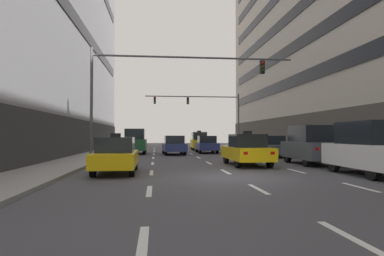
% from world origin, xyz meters
% --- Properties ---
extents(ground_plane, '(120.00, 120.00, 0.00)m').
position_xyz_m(ground_plane, '(0.00, 0.00, 0.00)').
color(ground_plane, '#424247').
extents(sidewalk_left, '(2.89, 80.00, 0.14)m').
position_xyz_m(sidewalk_left, '(-8.18, 0.00, 0.07)').
color(sidewalk_left, gray).
rests_on(sidewalk_left, ground).
extents(lane_stripe_l1_s2, '(0.16, 2.00, 0.01)m').
position_xyz_m(lane_stripe_l1_s2, '(-3.37, -8.00, 0.00)').
color(lane_stripe_l1_s2, silver).
rests_on(lane_stripe_l1_s2, ground).
extents(lane_stripe_l1_s3, '(0.16, 2.00, 0.01)m').
position_xyz_m(lane_stripe_l1_s3, '(-3.37, -3.00, 0.00)').
color(lane_stripe_l1_s3, silver).
rests_on(lane_stripe_l1_s3, ground).
extents(lane_stripe_l1_s4, '(0.16, 2.00, 0.01)m').
position_xyz_m(lane_stripe_l1_s4, '(-3.37, 2.00, 0.00)').
color(lane_stripe_l1_s4, silver).
rests_on(lane_stripe_l1_s4, ground).
extents(lane_stripe_l1_s5, '(0.16, 2.00, 0.01)m').
position_xyz_m(lane_stripe_l1_s5, '(-3.37, 7.00, 0.00)').
color(lane_stripe_l1_s5, silver).
rests_on(lane_stripe_l1_s5, ground).
extents(lane_stripe_l1_s6, '(0.16, 2.00, 0.01)m').
position_xyz_m(lane_stripe_l1_s6, '(-3.37, 12.00, 0.00)').
color(lane_stripe_l1_s6, silver).
rests_on(lane_stripe_l1_s6, ground).
extents(lane_stripe_l1_s7, '(0.16, 2.00, 0.01)m').
position_xyz_m(lane_stripe_l1_s7, '(-3.37, 17.00, 0.00)').
color(lane_stripe_l1_s7, silver).
rests_on(lane_stripe_l1_s7, ground).
extents(lane_stripe_l1_s8, '(0.16, 2.00, 0.01)m').
position_xyz_m(lane_stripe_l1_s8, '(-3.37, 22.00, 0.00)').
color(lane_stripe_l1_s8, silver).
rests_on(lane_stripe_l1_s8, ground).
extents(lane_stripe_l1_s9, '(0.16, 2.00, 0.01)m').
position_xyz_m(lane_stripe_l1_s9, '(-3.37, 27.00, 0.00)').
color(lane_stripe_l1_s9, silver).
rests_on(lane_stripe_l1_s9, ground).
extents(lane_stripe_l1_s10, '(0.16, 2.00, 0.01)m').
position_xyz_m(lane_stripe_l1_s10, '(-3.37, 32.00, 0.00)').
color(lane_stripe_l1_s10, silver).
rests_on(lane_stripe_l1_s10, ground).
extents(lane_stripe_l2_s2, '(0.16, 2.00, 0.01)m').
position_xyz_m(lane_stripe_l2_s2, '(0.00, -8.00, 0.00)').
color(lane_stripe_l2_s2, silver).
rests_on(lane_stripe_l2_s2, ground).
extents(lane_stripe_l2_s3, '(0.16, 2.00, 0.01)m').
position_xyz_m(lane_stripe_l2_s3, '(0.00, -3.00, 0.00)').
color(lane_stripe_l2_s3, silver).
rests_on(lane_stripe_l2_s3, ground).
extents(lane_stripe_l2_s4, '(0.16, 2.00, 0.01)m').
position_xyz_m(lane_stripe_l2_s4, '(0.00, 2.00, 0.00)').
color(lane_stripe_l2_s4, silver).
rests_on(lane_stripe_l2_s4, ground).
extents(lane_stripe_l2_s5, '(0.16, 2.00, 0.01)m').
position_xyz_m(lane_stripe_l2_s5, '(0.00, 7.00, 0.00)').
color(lane_stripe_l2_s5, silver).
rests_on(lane_stripe_l2_s5, ground).
extents(lane_stripe_l2_s6, '(0.16, 2.00, 0.01)m').
position_xyz_m(lane_stripe_l2_s6, '(0.00, 12.00, 0.00)').
color(lane_stripe_l2_s6, silver).
rests_on(lane_stripe_l2_s6, ground).
extents(lane_stripe_l2_s7, '(0.16, 2.00, 0.01)m').
position_xyz_m(lane_stripe_l2_s7, '(0.00, 17.00, 0.00)').
color(lane_stripe_l2_s7, silver).
rests_on(lane_stripe_l2_s7, ground).
extents(lane_stripe_l2_s8, '(0.16, 2.00, 0.01)m').
position_xyz_m(lane_stripe_l2_s8, '(0.00, 22.00, 0.00)').
color(lane_stripe_l2_s8, silver).
rests_on(lane_stripe_l2_s8, ground).
extents(lane_stripe_l2_s9, '(0.16, 2.00, 0.01)m').
position_xyz_m(lane_stripe_l2_s9, '(0.00, 27.00, 0.00)').
color(lane_stripe_l2_s9, silver).
rests_on(lane_stripe_l2_s9, ground).
extents(lane_stripe_l2_s10, '(0.16, 2.00, 0.01)m').
position_xyz_m(lane_stripe_l2_s10, '(0.00, 32.00, 0.00)').
color(lane_stripe_l2_s10, silver).
rests_on(lane_stripe_l2_s10, ground).
extents(lane_stripe_l3_s3, '(0.16, 2.00, 0.01)m').
position_xyz_m(lane_stripe_l3_s3, '(3.37, -3.00, 0.00)').
color(lane_stripe_l3_s3, silver).
rests_on(lane_stripe_l3_s3, ground).
extents(lane_stripe_l3_s4, '(0.16, 2.00, 0.01)m').
position_xyz_m(lane_stripe_l3_s4, '(3.37, 2.00, 0.00)').
color(lane_stripe_l3_s4, silver).
rests_on(lane_stripe_l3_s4, ground).
extents(lane_stripe_l3_s5, '(0.16, 2.00, 0.01)m').
position_xyz_m(lane_stripe_l3_s5, '(3.37, 7.00, 0.00)').
color(lane_stripe_l3_s5, silver).
rests_on(lane_stripe_l3_s5, ground).
extents(lane_stripe_l3_s6, '(0.16, 2.00, 0.01)m').
position_xyz_m(lane_stripe_l3_s6, '(3.37, 12.00, 0.00)').
color(lane_stripe_l3_s6, silver).
rests_on(lane_stripe_l3_s6, ground).
extents(lane_stripe_l3_s7, '(0.16, 2.00, 0.01)m').
position_xyz_m(lane_stripe_l3_s7, '(3.37, 17.00, 0.00)').
color(lane_stripe_l3_s7, silver).
rests_on(lane_stripe_l3_s7, ground).
extents(lane_stripe_l3_s8, '(0.16, 2.00, 0.01)m').
position_xyz_m(lane_stripe_l3_s8, '(3.37, 22.00, 0.00)').
color(lane_stripe_l3_s8, silver).
rests_on(lane_stripe_l3_s8, ground).
extents(lane_stripe_l3_s9, '(0.16, 2.00, 0.01)m').
position_xyz_m(lane_stripe_l3_s9, '(3.37, 27.00, 0.00)').
color(lane_stripe_l3_s9, silver).
rests_on(lane_stripe_l3_s9, ground).
extents(lane_stripe_l3_s10, '(0.16, 2.00, 0.01)m').
position_xyz_m(lane_stripe_l3_s10, '(3.37, 32.00, 0.00)').
color(lane_stripe_l3_s10, silver).
rests_on(lane_stripe_l3_s10, ground).
extents(car_driving_0, '(1.88, 4.36, 1.63)m').
position_xyz_m(car_driving_0, '(1.59, 18.41, 0.80)').
color(car_driving_0, black).
rests_on(car_driving_0, ground).
extents(car_driving_1, '(2.01, 4.47, 1.65)m').
position_xyz_m(car_driving_1, '(-1.63, 16.06, 0.81)').
color(car_driving_1, black).
rests_on(car_driving_1, ground).
extents(car_driving_2, '(1.97, 4.67, 2.26)m').
position_xyz_m(car_driving_2, '(-5.06, 17.79, 1.12)').
color(car_driving_2, black).
rests_on(car_driving_2, ground).
extents(taxi_driving_3, '(1.90, 4.26, 2.21)m').
position_xyz_m(taxi_driving_3, '(1.69, 24.79, 1.02)').
color(taxi_driving_3, black).
rests_on(taxi_driving_3, ground).
extents(taxi_driving_4, '(1.96, 4.65, 1.93)m').
position_xyz_m(taxi_driving_4, '(1.83, 5.06, 0.86)').
color(taxi_driving_4, black).
rests_on(taxi_driving_4, ground).
extents(taxi_driving_5, '(1.82, 4.26, 1.77)m').
position_xyz_m(taxi_driving_5, '(-4.93, 1.90, 0.79)').
color(taxi_driving_5, black).
rests_on(taxi_driving_5, ground).
extents(car_parked_1, '(2.00, 4.68, 2.26)m').
position_xyz_m(car_parked_1, '(5.69, -0.11, 1.12)').
color(car_parked_1, black).
rests_on(car_parked_1, ground).
extents(car_parked_2, '(2.06, 4.67, 2.24)m').
position_xyz_m(car_parked_2, '(5.69, 5.38, 1.11)').
color(car_parked_2, black).
rests_on(car_parked_2, ground).
extents(car_parked_3, '(1.91, 4.41, 1.64)m').
position_xyz_m(car_parked_3, '(5.69, 12.25, 0.81)').
color(car_parked_3, black).
rests_on(car_parked_3, ground).
extents(traffic_signal_0, '(12.84, 0.34, 6.97)m').
position_xyz_m(traffic_signal_0, '(-3.10, 8.01, 5.14)').
color(traffic_signal_0, '#4C4C51').
rests_on(traffic_signal_0, sidewalk_left).
extents(traffic_signal_1, '(11.74, 0.35, 6.78)m').
position_xyz_m(traffic_signal_1, '(3.03, 28.28, 5.12)').
color(traffic_signal_1, '#4C4C51').
rests_on(traffic_signal_1, sidewalk_right).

